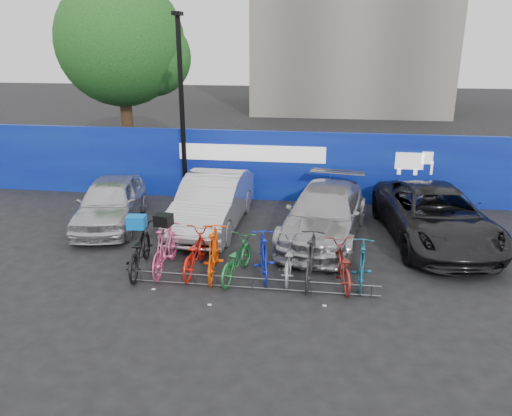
% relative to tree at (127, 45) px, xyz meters
% --- Properties ---
extents(ground, '(100.00, 100.00, 0.00)m').
position_rel_tree_xyz_m(ground, '(6.77, -10.06, -5.07)').
color(ground, black).
rests_on(ground, ground).
extents(hoarding, '(22.00, 0.18, 2.40)m').
position_rel_tree_xyz_m(hoarding, '(6.78, -4.06, -3.86)').
color(hoarding, '#0A1290').
rests_on(hoarding, ground).
extents(tree, '(5.40, 5.20, 7.80)m').
position_rel_tree_xyz_m(tree, '(0.00, 0.00, 0.00)').
color(tree, '#382314').
rests_on(tree, ground).
extents(lamppost, '(0.25, 0.50, 6.11)m').
position_rel_tree_xyz_m(lamppost, '(3.57, -4.66, -1.80)').
color(lamppost, black).
rests_on(lamppost, ground).
extents(bike_rack, '(5.60, 0.03, 0.30)m').
position_rel_tree_xyz_m(bike_rack, '(6.77, -10.66, -4.91)').
color(bike_rack, '#595B60').
rests_on(bike_rack, ground).
extents(car_0, '(2.40, 4.39, 1.41)m').
position_rel_tree_xyz_m(car_0, '(1.98, -7.16, -4.36)').
color(car_0, '#BBBBC0').
rests_on(car_0, ground).
extents(car_1, '(1.79, 4.78, 1.56)m').
position_rel_tree_xyz_m(car_1, '(5.03, -6.94, -4.29)').
color(car_1, '#BBBCC0').
rests_on(car_1, ground).
extents(car_2, '(2.75, 5.19, 1.43)m').
position_rel_tree_xyz_m(car_2, '(8.31, -7.32, -4.35)').
color(car_2, '#A4A3A8').
rests_on(car_2, ground).
extents(car_3, '(3.13, 5.62, 1.49)m').
position_rel_tree_xyz_m(car_3, '(11.29, -7.16, -4.33)').
color(car_3, black).
rests_on(car_3, ground).
extents(bike_0, '(1.02, 2.17, 1.09)m').
position_rel_tree_xyz_m(bike_0, '(3.94, -10.06, -4.52)').
color(bike_0, black).
rests_on(bike_0, ground).
extents(bike_1, '(0.55, 1.93, 1.16)m').
position_rel_tree_xyz_m(bike_1, '(4.56, -9.97, -4.49)').
color(bike_1, '#DB4B7C').
rests_on(bike_1, ground).
extents(bike_2, '(0.70, 1.89, 0.98)m').
position_rel_tree_xyz_m(bike_2, '(5.26, -9.89, -4.58)').
color(bike_2, red).
rests_on(bike_2, ground).
extents(bike_3, '(0.75, 1.99, 1.17)m').
position_rel_tree_xyz_m(bike_3, '(5.76, -10.06, -4.48)').
color(bike_3, '#E94205').
rests_on(bike_3, ground).
extents(bike_4, '(0.97, 1.88, 0.94)m').
position_rel_tree_xyz_m(bike_4, '(6.31, -10.09, -4.60)').
color(bike_4, '#1B7230').
rests_on(bike_4, ground).
extents(bike_5, '(0.82, 1.81, 1.05)m').
position_rel_tree_xyz_m(bike_5, '(6.93, -9.94, -4.54)').
color(bike_5, '#1324B3').
rests_on(bike_5, ground).
extents(bike_6, '(0.64, 1.78, 0.93)m').
position_rel_tree_xyz_m(bike_6, '(7.51, -9.87, -4.60)').
color(bike_6, '#94959B').
rests_on(bike_6, ground).
extents(bike_7, '(0.68, 1.96, 1.16)m').
position_rel_tree_xyz_m(bike_7, '(8.04, -10.08, -4.49)').
color(bike_7, '#242426').
rests_on(bike_7, ground).
extents(bike_8, '(0.89, 1.88, 0.95)m').
position_rel_tree_xyz_m(bike_8, '(8.74, -10.07, -4.59)').
color(bike_8, maroon).
rests_on(bike_8, ground).
extents(bike_9, '(0.60, 1.70, 1.00)m').
position_rel_tree_xyz_m(bike_9, '(9.19, -10.00, -4.57)').
color(bike_9, '#175B76').
rests_on(bike_9, ground).
extents(cargo_crate, '(0.45, 0.35, 0.30)m').
position_rel_tree_xyz_m(cargo_crate, '(3.94, -10.06, -3.82)').
color(cargo_crate, blue).
rests_on(cargo_crate, bike_0).
extents(cargo_topcase, '(0.43, 0.40, 0.27)m').
position_rel_tree_xyz_m(cargo_topcase, '(4.56, -9.97, -3.77)').
color(cargo_topcase, black).
rests_on(cargo_topcase, bike_1).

